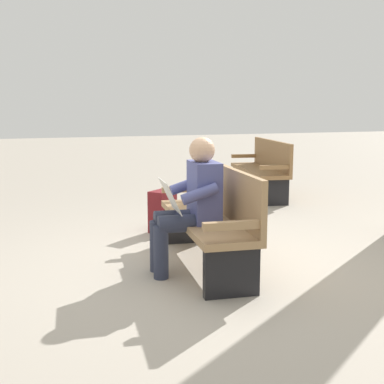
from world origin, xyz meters
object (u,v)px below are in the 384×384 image
object	(u,v)px
bench_near	(212,216)
backpack	(163,212)
person_seated	(191,202)
bench_far	(263,168)

from	to	relation	value
bench_near	backpack	world-z (taller)	bench_near
person_seated	bench_far	xyz separation A→B (m)	(3.23, -2.35, -0.17)
backpack	bench_far	distance (m)	2.79
bench_near	backpack	distance (m)	1.37
backpack	bench_far	size ratio (longest dim) A/B	0.26
backpack	bench_near	bearing A→B (deg)	-176.94
person_seated	bench_far	bearing A→B (deg)	-29.98
person_seated	bench_far	size ratio (longest dim) A/B	0.64
bench_near	bench_far	distance (m)	3.74
backpack	bench_far	bearing A→B (deg)	-51.40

